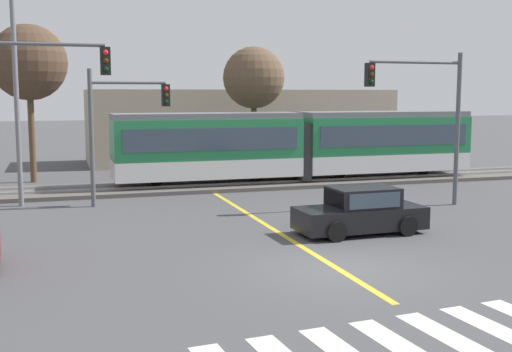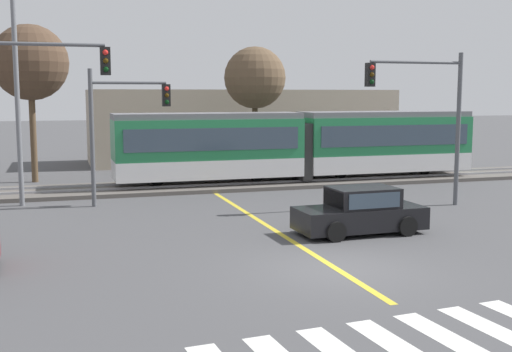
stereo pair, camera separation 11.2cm
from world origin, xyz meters
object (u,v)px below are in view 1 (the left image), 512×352
Objects in this scene: bare_tree_east at (254,78)px; light_rail_tram at (299,143)px; sedan_crossing at (360,212)px; traffic_light_mid_left at (22,100)px; street_lamp_west at (21,76)px; traffic_light_far_left at (120,118)px; traffic_light_mid_right at (428,104)px; bare_tree_west at (29,63)px.

light_rail_tram is at bearing -76.94° from bare_tree_east.
light_rail_tram is 4.36× the size of sedan_crossing.
traffic_light_mid_left is 0.91× the size of bare_tree_east.
street_lamp_west is (-12.95, -2.78, 3.19)m from light_rail_tram.
traffic_light_mid_left reaches higher than sedan_crossing.
sedan_crossing is 0.77× the size of traffic_light_far_left.
traffic_light_far_left is at bearing -157.41° from light_rail_tram.
street_lamp_west is at bearing 164.13° from traffic_light_far_left.
light_rail_tram is 3.01× the size of traffic_light_mid_right.
light_rail_tram is 10.11m from traffic_light_far_left.
sedan_crossing is at bearing -94.81° from bare_tree_east.
bare_tree_west is at bearing 160.51° from light_rail_tram.
traffic_light_far_left is at bearing 161.13° from traffic_light_mid_right.
street_lamp_west is at bearing -149.01° from bare_tree_east.
sedan_crossing is at bearing -16.36° from traffic_light_mid_left.
bare_tree_east reaches higher than sedan_crossing.
sedan_crossing is at bearing -56.97° from bare_tree_west.
sedan_crossing is 0.59× the size of bare_tree_east.
bare_tree_east is at bearing -0.80° from bare_tree_west.
bare_tree_west is (-10.49, 16.14, 5.36)m from sedan_crossing.
street_lamp_west is 7.38m from bare_tree_west.
traffic_light_mid_left is 13.22m from bare_tree_west.
light_rail_tram is 8.43m from traffic_light_mid_right.
bare_tree_west reaches higher than traffic_light_mid_right.
traffic_light_mid_left is 1.06× the size of traffic_light_mid_right.
bare_tree_west is (-0.15, 13.10, 1.74)m from traffic_light_mid_left.
bare_tree_east is (8.21, 8.22, 1.81)m from traffic_light_far_left.
bare_tree_east is at bearing 45.04° from traffic_light_far_left.
bare_tree_west is at bearing 123.03° from sedan_crossing.
sedan_crossing is (-2.36, -11.59, -1.35)m from light_rail_tram.
street_lamp_west reaches higher than sedan_crossing.
sedan_crossing is 0.46× the size of street_lamp_west.
traffic_light_far_left is at bearing -66.64° from bare_tree_west.
light_rail_tram is 1.99× the size of street_lamp_west.
traffic_light_mid_right is at bearing -72.92° from light_rail_tram.
traffic_light_mid_left is 15.13m from traffic_light_mid_right.
light_rail_tram is 15.49m from traffic_light_mid_left.
bare_tree_west is at bearing 140.98° from traffic_light_mid_right.
traffic_light_far_left is 0.90× the size of traffic_light_mid_right.
light_rail_tram is at bearing 22.59° from traffic_light_far_left.
street_lamp_west is at bearing -167.87° from light_rail_tram.
bare_tree_west is (-12.85, 4.55, 4.01)m from light_rail_tram.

